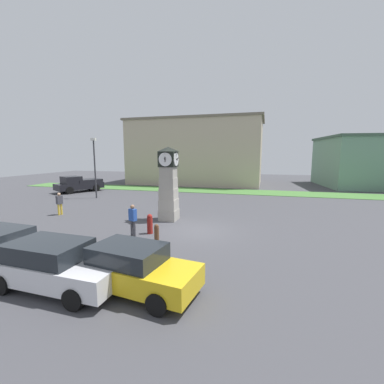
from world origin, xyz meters
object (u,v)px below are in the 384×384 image
(bollard_near_tower, at_px, (157,234))
(bollard_mid_row, at_px, (150,224))
(clock_tower, at_px, (169,185))
(pedestrian_crossing_lot, at_px, (133,218))
(street_lamp_near_road, at_px, (95,164))
(pedestrian_near_bench, at_px, (60,202))
(pickup_truck, at_px, (79,184))
(car_near_tower, at_px, (55,264))
(car_by_building, at_px, (134,268))

(bollard_near_tower, distance_m, bollard_mid_row, 1.70)
(clock_tower, bearing_deg, pedestrian_crossing_lot, -99.95)
(clock_tower, height_order, bollard_near_tower, clock_tower)
(pedestrian_crossing_lot, xyz_separation_m, street_lamp_near_road, (-9.26, 9.94, 2.43))
(pedestrian_near_bench, bearing_deg, pickup_truck, 122.23)
(pickup_truck, height_order, pedestrian_near_bench, pickup_truck)
(clock_tower, distance_m, bollard_near_tower, 4.94)
(pedestrian_near_bench, bearing_deg, car_near_tower, -48.63)
(pickup_truck, height_order, street_lamp_near_road, street_lamp_near_road)
(car_near_tower, relative_size, pedestrian_crossing_lot, 2.63)
(car_by_building, height_order, street_lamp_near_road, street_lamp_near_road)
(bollard_near_tower, distance_m, street_lamp_near_road, 15.53)
(bollard_mid_row, distance_m, pickup_truck, 19.03)
(pickup_truck, bearing_deg, bollard_near_tower, -41.96)
(bollard_mid_row, relative_size, pedestrian_crossing_lot, 0.64)
(pickup_truck, bearing_deg, pedestrian_near_bench, -57.77)
(bollard_mid_row, relative_size, pedestrian_near_bench, 0.68)
(car_by_building, bearing_deg, clock_tower, 103.03)
(bollard_near_tower, distance_m, pedestrian_crossing_lot, 1.86)
(car_by_building, bearing_deg, car_near_tower, -170.15)
(clock_tower, xyz_separation_m, bollard_near_tower, (0.99, -4.46, -1.86))
(car_near_tower, bearing_deg, street_lamp_near_road, 121.27)
(clock_tower, relative_size, car_near_tower, 1.06)
(clock_tower, distance_m, street_lamp_near_road, 11.74)
(car_by_building, distance_m, pedestrian_crossing_lot, 5.66)
(bollard_near_tower, xyz_separation_m, pedestrian_crossing_lot, (-1.65, 0.73, 0.49))
(car_by_building, distance_m, pedestrian_near_bench, 12.88)
(bollard_mid_row, relative_size, street_lamp_near_road, 0.19)
(pickup_truck, xyz_separation_m, pedestrian_near_bench, (6.33, -10.05, -0.02))
(car_near_tower, xyz_separation_m, pickup_truck, (-13.81, 18.53, 0.15))
(pickup_truck, distance_m, pedestrian_near_bench, 11.88)
(bollard_near_tower, bearing_deg, street_lamp_near_road, 135.64)
(clock_tower, bearing_deg, car_near_tower, -93.61)
(bollard_mid_row, bearing_deg, clock_tower, 90.21)
(car_near_tower, distance_m, pedestrian_near_bench, 11.31)
(pedestrian_near_bench, height_order, street_lamp_near_road, street_lamp_near_road)
(bollard_near_tower, height_order, pickup_truck, pickup_truck)
(clock_tower, xyz_separation_m, car_by_building, (2.02, -8.72, -1.60))
(bollard_mid_row, relative_size, car_by_building, 0.26)
(bollard_mid_row, bearing_deg, pickup_truck, 139.17)
(bollard_near_tower, xyz_separation_m, car_near_tower, (-1.57, -4.71, 0.29))
(car_by_building, bearing_deg, pickup_truck, 132.21)
(clock_tower, height_order, pedestrian_near_bench, clock_tower)
(car_by_building, relative_size, pedestrian_crossing_lot, 2.45)
(clock_tower, height_order, pedestrian_crossing_lot, clock_tower)
(pedestrian_near_bench, bearing_deg, clock_tower, 4.86)
(clock_tower, relative_size, pickup_truck, 0.88)
(bollard_near_tower, xyz_separation_m, bollard_mid_row, (-0.98, 1.39, 0.06))
(pickup_truck, bearing_deg, street_lamp_near_road, -35.25)
(pickup_truck, xyz_separation_m, pedestrian_crossing_lot, (13.73, -13.10, 0.05))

